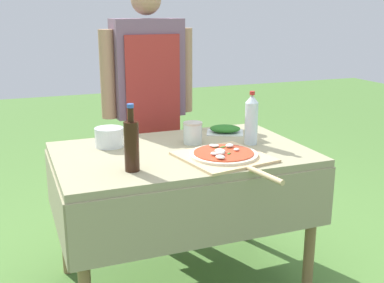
{
  "coord_description": "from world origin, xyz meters",
  "views": [
    {
      "loc": [
        -0.76,
        -2.1,
        1.39
      ],
      "look_at": [
        0.06,
        0.0,
        0.76
      ],
      "focal_mm": 45.0,
      "sensor_mm": 36.0,
      "label": 1
    }
  ],
  "objects_px": {
    "prep_table": "(181,170)",
    "person_cook": "(148,93)",
    "water_bottle": "(251,119)",
    "mixing_tub": "(109,137)",
    "oil_bottle": "(132,145)",
    "herb_container": "(225,129)",
    "pizza_on_peel": "(225,156)",
    "sauce_jar": "(193,134)"
  },
  "relations": [
    {
      "from": "prep_table",
      "to": "person_cook",
      "type": "height_order",
      "value": "person_cook"
    },
    {
      "from": "herb_container",
      "to": "mixing_tub",
      "type": "xyz_separation_m",
      "value": [
        -0.65,
        -0.03,
        0.03
      ]
    },
    {
      "from": "prep_table",
      "to": "person_cook",
      "type": "relative_size",
      "value": 0.8
    },
    {
      "from": "person_cook",
      "to": "sauce_jar",
      "type": "bearing_deg",
      "value": 94.07
    },
    {
      "from": "prep_table",
      "to": "pizza_on_peel",
      "type": "relative_size",
      "value": 1.99
    },
    {
      "from": "prep_table",
      "to": "sauce_jar",
      "type": "distance_m",
      "value": 0.21
    },
    {
      "from": "mixing_tub",
      "to": "water_bottle",
      "type": "bearing_deg",
      "value": -17.4
    },
    {
      "from": "person_cook",
      "to": "water_bottle",
      "type": "height_order",
      "value": "person_cook"
    },
    {
      "from": "herb_container",
      "to": "prep_table",
      "type": "bearing_deg",
      "value": -145.77
    },
    {
      "from": "person_cook",
      "to": "pizza_on_peel",
      "type": "xyz_separation_m",
      "value": [
        0.11,
        -0.86,
        -0.16
      ]
    },
    {
      "from": "pizza_on_peel",
      "to": "oil_bottle",
      "type": "distance_m",
      "value": 0.45
    },
    {
      "from": "person_cook",
      "to": "water_bottle",
      "type": "xyz_separation_m",
      "value": [
        0.34,
        -0.68,
        -0.05
      ]
    },
    {
      "from": "prep_table",
      "to": "mixing_tub",
      "type": "distance_m",
      "value": 0.4
    },
    {
      "from": "person_cook",
      "to": "oil_bottle",
      "type": "distance_m",
      "value": 0.93
    },
    {
      "from": "water_bottle",
      "to": "herb_container",
      "type": "relative_size",
      "value": 1.12
    },
    {
      "from": "prep_table",
      "to": "water_bottle",
      "type": "height_order",
      "value": "water_bottle"
    },
    {
      "from": "water_bottle",
      "to": "oil_bottle",
      "type": "bearing_deg",
      "value": -163.92
    },
    {
      "from": "oil_bottle",
      "to": "water_bottle",
      "type": "bearing_deg",
      "value": 16.08
    },
    {
      "from": "pizza_on_peel",
      "to": "mixing_tub",
      "type": "distance_m",
      "value": 0.6
    },
    {
      "from": "oil_bottle",
      "to": "pizza_on_peel",
      "type": "bearing_deg",
      "value": 1.33
    },
    {
      "from": "oil_bottle",
      "to": "herb_container",
      "type": "height_order",
      "value": "oil_bottle"
    },
    {
      "from": "person_cook",
      "to": "mixing_tub",
      "type": "distance_m",
      "value": 0.59
    },
    {
      "from": "sauce_jar",
      "to": "prep_table",
      "type": "bearing_deg",
      "value": -134.16
    },
    {
      "from": "water_bottle",
      "to": "sauce_jar",
      "type": "height_order",
      "value": "water_bottle"
    },
    {
      "from": "pizza_on_peel",
      "to": "herb_container",
      "type": "distance_m",
      "value": 0.47
    },
    {
      "from": "person_cook",
      "to": "sauce_jar",
      "type": "xyz_separation_m",
      "value": [
        0.07,
        -0.56,
        -0.13
      ]
    },
    {
      "from": "herb_container",
      "to": "oil_bottle",
      "type": "bearing_deg",
      "value": -145.46
    },
    {
      "from": "water_bottle",
      "to": "sauce_jar",
      "type": "xyz_separation_m",
      "value": [
        -0.27,
        0.12,
        -0.08
      ]
    },
    {
      "from": "person_cook",
      "to": "sauce_jar",
      "type": "relative_size",
      "value": 13.84
    },
    {
      "from": "water_bottle",
      "to": "person_cook",
      "type": "bearing_deg",
      "value": 116.58
    },
    {
      "from": "pizza_on_peel",
      "to": "sauce_jar",
      "type": "bearing_deg",
      "value": 87.43
    },
    {
      "from": "person_cook",
      "to": "herb_container",
      "type": "bearing_deg",
      "value": 122.87
    },
    {
      "from": "person_cook",
      "to": "sauce_jar",
      "type": "distance_m",
      "value": 0.58
    },
    {
      "from": "water_bottle",
      "to": "mixing_tub",
      "type": "bearing_deg",
      "value": 162.6
    },
    {
      "from": "prep_table",
      "to": "pizza_on_peel",
      "type": "height_order",
      "value": "pizza_on_peel"
    },
    {
      "from": "water_bottle",
      "to": "herb_container",
      "type": "bearing_deg",
      "value": 96.56
    },
    {
      "from": "person_cook",
      "to": "oil_bottle",
      "type": "height_order",
      "value": "person_cook"
    },
    {
      "from": "pizza_on_peel",
      "to": "water_bottle",
      "type": "relative_size",
      "value": 2.27
    },
    {
      "from": "person_cook",
      "to": "herb_container",
      "type": "relative_size",
      "value": 6.35
    },
    {
      "from": "oil_bottle",
      "to": "mixing_tub",
      "type": "bearing_deg",
      "value": 91.89
    },
    {
      "from": "pizza_on_peel",
      "to": "water_bottle",
      "type": "bearing_deg",
      "value": 28.01
    },
    {
      "from": "pizza_on_peel",
      "to": "sauce_jar",
      "type": "relative_size",
      "value": 5.56
    }
  ]
}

